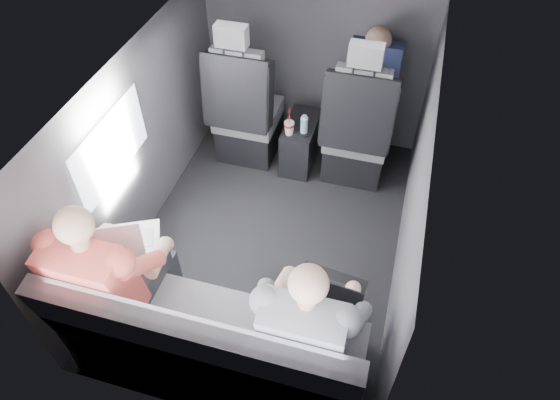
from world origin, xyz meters
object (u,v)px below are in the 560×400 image
(passenger_rear_left, at_px, (113,275))
(passenger_rear_right, at_px, (309,325))
(center_console, at_px, (301,143))
(front_seat_right, at_px, (357,136))
(laptop_white, at_px, (123,242))
(passenger_front_right, at_px, (372,80))
(water_bottle, at_px, (304,125))
(soda_cup, at_px, (289,128))
(rear_bench, at_px, (214,347))
(front_seat_left, at_px, (246,117))
(laptop_black, at_px, (328,293))

(passenger_rear_left, height_order, passenger_rear_right, passenger_rear_left)
(center_console, height_order, passenger_rear_right, passenger_rear_right)
(front_seat_right, relative_size, laptop_white, 2.81)
(passenger_front_right, bearing_deg, water_bottle, -142.61)
(soda_cup, relative_size, passenger_front_right, 0.33)
(water_bottle, bearing_deg, center_console, 112.80)
(rear_bench, bearing_deg, water_bottle, 88.49)
(soda_cup, bearing_deg, center_console, 69.52)
(passenger_rear_right, height_order, passenger_front_right, passenger_rear_right)
(front_seat_right, height_order, passenger_rear_right, front_seat_right)
(center_console, xyz_separation_m, water_bottle, (0.05, -0.11, 0.27))
(front_seat_left, height_order, laptop_white, front_seat_left)
(center_console, xyz_separation_m, rear_bench, (-0.00, -1.94, 0.11))
(rear_bench, xyz_separation_m, soda_cup, (-0.06, 1.78, 0.15))
(laptop_black, height_order, passenger_rear_left, passenger_rear_left)
(front_seat_right, bearing_deg, passenger_rear_left, -119.56)
(laptop_white, xyz_separation_m, passenger_rear_left, (0.06, -0.22, -0.00))
(front_seat_right, distance_m, rear_bench, 1.96)
(front_seat_left, xyz_separation_m, passenger_front_right, (0.93, 0.26, 0.34))
(front_seat_right, xyz_separation_m, soda_cup, (-0.51, -0.12, 0.06))
(passenger_rear_left, bearing_deg, water_bottle, 70.22)
(rear_bench, height_order, water_bottle, rear_bench)
(passenger_rear_left, height_order, passenger_front_right, passenger_rear_left)
(center_console, bearing_deg, front_seat_left, -174.93)
(water_bottle, distance_m, passenger_rear_right, 1.79)
(rear_bench, relative_size, passenger_rear_right, 1.33)
(laptop_black, relative_size, passenger_rear_left, 0.31)
(laptop_black, relative_size, passenger_front_right, 0.53)
(center_console, xyz_separation_m, passenger_front_right, (0.48, 0.22, 0.54))
(soda_cup, relative_size, passenger_rear_left, 0.19)
(water_bottle, distance_m, laptop_white, 1.67)
(passenger_front_right, bearing_deg, passenger_rear_left, -117.13)
(laptop_black, bearing_deg, water_bottle, 107.99)
(front_seat_left, bearing_deg, front_seat_right, 0.00)
(rear_bench, distance_m, passenger_rear_right, 0.60)
(soda_cup, bearing_deg, laptop_black, -67.93)
(front_seat_left, relative_size, passenger_rear_right, 1.05)
(passenger_rear_right, bearing_deg, soda_cup, 108.21)
(front_seat_left, distance_m, passenger_rear_left, 1.83)
(center_console, bearing_deg, passenger_rear_left, -107.28)
(water_bottle, bearing_deg, passenger_front_right, 37.39)
(rear_bench, distance_m, laptop_white, 0.78)
(center_console, xyz_separation_m, soda_cup, (-0.06, -0.16, 0.26))
(rear_bench, distance_m, passenger_front_right, 2.26)
(front_seat_right, relative_size, laptop_black, 3.27)
(front_seat_right, relative_size, passenger_rear_right, 1.05)
(rear_bench, distance_m, passenger_rear_left, 0.67)
(front_seat_right, height_order, passenger_rear_left, front_seat_right)
(laptop_white, distance_m, passenger_front_right, 2.16)
(laptop_white, height_order, laptop_black, laptop_black)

